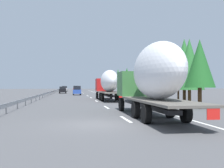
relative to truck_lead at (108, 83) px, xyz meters
The scene contains 25 objects.
ground_plane 17.29m from the truck_lead, 12.13° to the left, with size 260.00×260.00×0.00m, color #4C4C4F.
lane_stripe_0 21.46m from the truck_lead, behind, with size 3.20×0.20×0.01m, color white.
lane_stripe_1 12.60m from the truck_lead, behind, with size 3.20×0.20×0.01m, color white.
lane_stripe_2 3.53m from the truck_lead, 136.58° to the left, with size 3.20×0.20×0.01m, color white.
lane_stripe_3 8.54m from the truck_lead, 12.66° to the left, with size 3.20×0.20×0.01m, color white.
lane_stripe_4 16.98m from the truck_lead, ahead, with size 3.20×0.20×0.01m, color white.
lane_stripe_5 19.28m from the truck_lead, ahead, with size 3.20×0.20×0.01m, color white.
lane_stripe_6 36.51m from the truck_lead, ahead, with size 3.20×0.20×0.01m, color white.
lane_stripe_7 53.89m from the truck_lead, ahead, with size 3.20×0.20×0.01m, color white.
lane_stripe_8 46.46m from the truck_lead, ahead, with size 3.20×0.20×0.01m, color white.
edge_line_right 21.96m from the truck_lead, ahead, with size 110.00×0.20×0.01m, color white.
truck_lead is the anchor object (origin of this frame).
truck_trailing 20.68m from the truck_lead, behind, with size 13.50×2.55×4.56m.
car_black_suv 35.97m from the truck_lead, 11.65° to the left, with size 4.41×1.83×1.79m.
car_silver_hatch 59.03m from the truck_lead, ahead, with size 4.75×1.83×1.89m.
car_blue_sedan 22.02m from the truck_lead, 10.11° to the left, with size 4.09×1.74×1.97m.
car_red_compact 67.47m from the truck_lead, ahead, with size 4.74×1.89×1.98m.
road_sign 21.71m from the truck_lead, ahead, with size 0.10×0.90×3.37m.
tree_0 9.55m from the truck_lead, 104.21° to the right, with size 3.19×3.19×5.57m.
tree_1 12.35m from the truck_lead, 142.14° to the right, with size 3.16×3.16×7.06m.
tree_2 25.17m from the truck_lead, 17.44° to the right, with size 3.08×3.08×6.06m.
tree_3 11.13m from the truck_lead, 134.67° to the right, with size 3.22×3.22×7.38m.
tree_4 42.02m from the truck_lead, 11.53° to the right, with size 2.57×2.57×6.87m.
tree_5 16.17m from the truck_lead, 157.93° to the right, with size 2.65×2.65×6.06m.
guardrail_median 22.03m from the truck_lead, 25.92° to the left, with size 94.00×0.10×0.76m.
Camera 1 is at (-14.08, 1.40, 2.00)m, focal length 43.89 mm.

